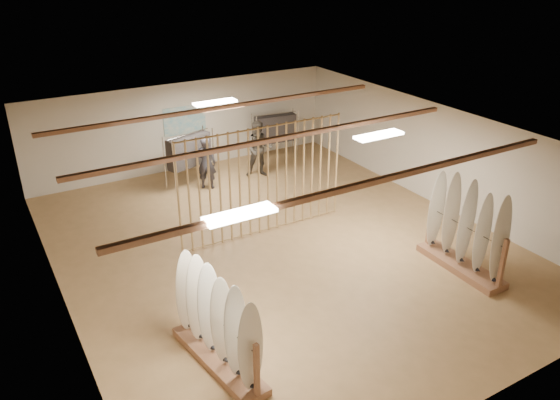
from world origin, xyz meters
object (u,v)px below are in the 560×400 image
clothing_rack_b (275,129)px  shopper_b (259,145)px  rack_right (464,241)px  shopper_a (206,160)px  clothing_rack_a (189,151)px  rack_left (217,333)px

clothing_rack_b → shopper_b: bearing=-130.8°
rack_right → shopper_a: size_ratio=1.24×
rack_right → shopper_a: 7.73m
shopper_a → rack_right: bearing=147.6°
clothing_rack_a → shopper_b: size_ratio=0.81×
rack_right → shopper_a: bearing=114.9°
rack_right → shopper_b: bearing=101.5°
rack_left → clothing_rack_a: 8.12m
rack_right → shopper_b: 7.25m
rack_left → rack_right: bearing=-7.6°
rack_left → clothing_rack_b: 10.25m
shopper_a → shopper_b: (1.81, 0.04, 0.11)m
clothing_rack_b → clothing_rack_a: bearing=-162.6°
rack_right → clothing_rack_a: size_ratio=1.36×
clothing_rack_a → shopper_a: bearing=-78.2°
clothing_rack_a → shopper_b: (2.11, -0.49, -0.05)m
rack_right → clothing_rack_b: (-0.02, 8.28, 0.33)m
clothing_rack_b → shopper_a: 3.27m
clothing_rack_a → shopper_a: 0.63m
clothing_rack_b → shopper_a: size_ratio=0.89×
rack_left → shopper_b: 8.61m
rack_right → clothing_rack_b: rack_right is taller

